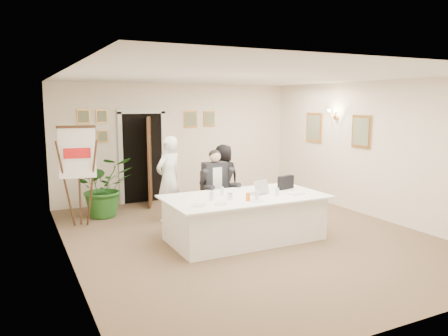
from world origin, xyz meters
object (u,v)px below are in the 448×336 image
at_px(standing_woman, 223,177).
at_px(seated_man, 216,187).
at_px(laptop_bag, 286,182).
at_px(oj_glass, 248,197).
at_px(standing_man, 169,179).
at_px(laptop, 258,186).
at_px(steel_jug, 230,196).
at_px(potted_palm, 104,187).
at_px(conference_table, 245,217).
at_px(paper_stack, 296,193).
at_px(flip_chart, 79,182).

bearing_deg(standing_woman, seated_man, 59.41).
xyz_separation_m(laptop_bag, oj_glass, (-1.11, -0.54, -0.06)).
xyz_separation_m(standing_man, laptop, (1.07, -1.67, 0.06)).
distance_m(laptop_bag, oj_glass, 1.24).
bearing_deg(seated_man, steel_jug, -114.34).
distance_m(potted_palm, laptop, 3.38).
relative_size(conference_table, laptop, 7.99).
distance_m(conference_table, standing_man, 1.96).
height_order(standing_man, laptop_bag, standing_man).
height_order(conference_table, oj_glass, oj_glass).
xyz_separation_m(standing_woman, laptop, (-0.35, -2.07, 0.19)).
bearing_deg(oj_glass, paper_stack, 3.96).
relative_size(seated_man, standing_man, 0.87).
relative_size(standing_man, potted_palm, 1.35).
height_order(standing_woman, paper_stack, standing_woman).
bearing_deg(potted_palm, flip_chart, -135.00).
bearing_deg(laptop_bag, steel_jug, 179.46).
relative_size(potted_palm, paper_stack, 4.77).
distance_m(standing_woman, laptop_bag, 1.99).
bearing_deg(standing_man, conference_table, 87.11).
height_order(standing_woman, laptop, standing_woman).
height_order(conference_table, seated_man, seated_man).
relative_size(conference_table, standing_man, 1.61).
distance_m(flip_chart, standing_man, 1.71).
relative_size(laptop, oj_glass, 2.65).
distance_m(standing_woman, laptop, 2.11).
bearing_deg(conference_table, paper_stack, -18.48).
relative_size(seated_man, oj_glass, 11.36).
xyz_separation_m(standing_man, standing_woman, (1.42, 0.40, -0.13)).
relative_size(seated_man, laptop_bag, 4.18).
height_order(flip_chart, standing_woman, flip_chart).
xyz_separation_m(paper_stack, steel_jug, (-1.24, 0.13, 0.04)).
bearing_deg(paper_stack, standing_woman, 95.17).
distance_m(seated_man, laptop_bag, 1.37).
xyz_separation_m(conference_table, standing_woman, (0.65, 2.14, 0.33)).
bearing_deg(conference_table, oj_glass, -111.02).
height_order(potted_palm, oj_glass, potted_palm).
height_order(seated_man, potted_palm, seated_man).
xyz_separation_m(seated_man, steel_jug, (-0.34, -1.27, 0.09)).
bearing_deg(oj_glass, standing_man, 106.60).
height_order(flip_chart, laptop, flip_chart).
relative_size(conference_table, laptop_bag, 7.79).
distance_m(standing_man, laptop_bag, 2.33).
relative_size(standing_woman, oj_glass, 11.14).
distance_m(flip_chart, oj_glass, 3.34).
bearing_deg(laptop_bag, oj_glass, -168.90).
bearing_deg(laptop, steel_jug, -175.71).
xyz_separation_m(conference_table, oj_glass, (-0.14, -0.36, 0.45)).
bearing_deg(laptop_bag, standing_woman, 84.24).
bearing_deg(laptop, oj_glass, -150.56).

